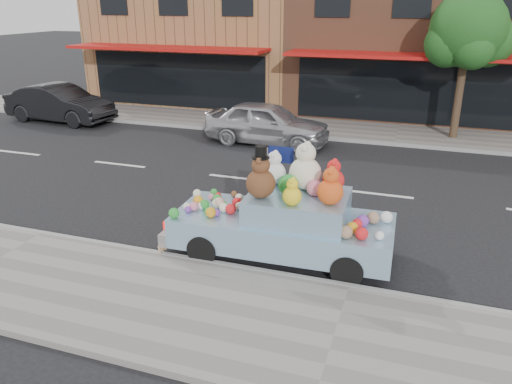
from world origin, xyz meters
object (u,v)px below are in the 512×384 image
at_px(car_dark, 60,103).
at_px(art_car, 285,218).
at_px(car_silver, 267,123).
at_px(street_tree, 468,36).

relative_size(car_dark, art_car, 1.04).
bearing_deg(car_silver, art_car, -157.13).
relative_size(car_silver, art_car, 0.98).
xyz_separation_m(car_dark, art_car, (12.21, -8.42, 0.04)).
distance_m(car_silver, car_dark, 9.35).
height_order(car_dark, art_car, art_car).
bearing_deg(street_tree, art_car, -108.20).
distance_m(street_tree, car_silver, 7.52).
height_order(street_tree, car_silver, street_tree).
xyz_separation_m(street_tree, car_silver, (-6.37, -2.71, -2.94)).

